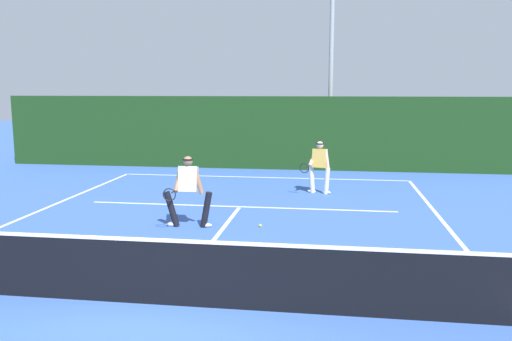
{
  "coord_description": "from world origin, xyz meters",
  "views": [
    {
      "loc": [
        2.41,
        -7.05,
        3.16
      ],
      "look_at": [
        0.44,
        6.51,
        1.0
      ],
      "focal_mm": 36.84,
      "sensor_mm": 36.0,
      "label": 1
    }
  ],
  "objects_px": {
    "tennis_ball": "(260,226)",
    "light_pole": "(332,44)",
    "player_far": "(319,165)",
    "player_near": "(188,188)"
  },
  "relations": [
    {
      "from": "tennis_ball",
      "to": "light_pole",
      "type": "height_order",
      "value": "light_pole"
    },
    {
      "from": "player_far",
      "to": "light_pole",
      "type": "relative_size",
      "value": 0.2
    },
    {
      "from": "player_near",
      "to": "player_far",
      "type": "height_order",
      "value": "player_near"
    },
    {
      "from": "player_far",
      "to": "tennis_ball",
      "type": "distance_m",
      "value": 4.38
    },
    {
      "from": "player_near",
      "to": "tennis_ball",
      "type": "height_order",
      "value": "player_near"
    },
    {
      "from": "player_near",
      "to": "tennis_ball",
      "type": "xyz_separation_m",
      "value": [
        1.63,
        0.22,
        -0.87
      ]
    },
    {
      "from": "player_near",
      "to": "player_far",
      "type": "distance_m",
      "value": 5.2
    },
    {
      "from": "tennis_ball",
      "to": "light_pole",
      "type": "relative_size",
      "value": 0.01
    },
    {
      "from": "tennis_ball",
      "to": "light_pole",
      "type": "bearing_deg",
      "value": 81.42
    },
    {
      "from": "player_far",
      "to": "light_pole",
      "type": "xyz_separation_m",
      "value": [
        0.26,
        5.75,
        4.02
      ]
    }
  ]
}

